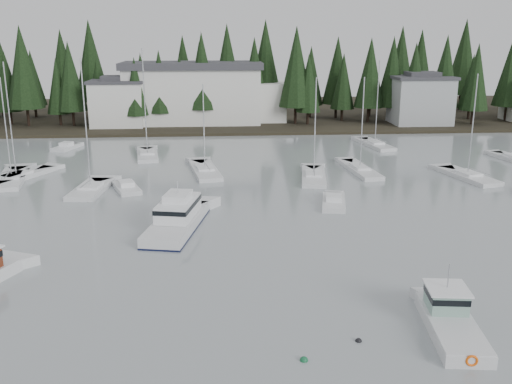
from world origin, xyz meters
TOP-DOWN VIEW (x-y plane):
  - far_shore_land at (0.00, 97.00)m, footprint 240.00×54.00m
  - conifer_treeline at (0.00, 86.00)m, footprint 200.00×22.00m
  - house_west at (-18.00, 79.00)m, footprint 9.54×7.42m
  - house_east_a at (36.00, 78.00)m, footprint 10.60×8.48m
  - harbor_inn at (-2.96, 82.34)m, footprint 29.50×11.50m
  - cabin_cruiser_center at (-4.39, 24.28)m, footprint 5.54×11.40m
  - lobster_boat_teal at (12.13, 5.36)m, footprint 3.47×7.59m
  - sailboat_0 at (-10.35, 54.47)m, footprint 3.86×9.16m
  - sailboat_2 at (10.35, 40.82)m, footprint 4.06×9.65m
  - sailboat_3 at (-14.38, 36.87)m, footprint 3.86×8.45m
  - sailboat_4 at (-24.44, 42.33)m, footprint 4.74×11.00m
  - sailboat_5 at (16.58, 43.85)m, footprint 3.42×10.36m
  - sailboat_8 at (-2.34, 44.75)m, footprint 4.42×10.81m
  - sailboat_9 at (28.31, 39.70)m, footprint 4.73×9.49m
  - sailboat_11 at (22.87, 59.86)m, footprint 4.07×9.71m
  - sailboat_12 at (-24.04, 42.74)m, footprint 7.05×10.96m
  - runabout_1 at (10.53, 30.11)m, footprint 3.33×6.29m
  - runabout_3 at (-22.73, 60.70)m, footprint 3.66×5.61m
  - runabout_4 at (-10.61, 37.02)m, footprint 3.88×5.79m
  - mooring_buoy_green at (3.38, 2.79)m, footprint 0.44×0.44m
  - mooring_buoy_dark at (6.66, 4.47)m, footprint 0.37×0.37m

SIDE VIEW (x-z plane):
  - far_shore_land at x=0.00m, z-range -0.50..0.50m
  - conifer_treeline at x=0.00m, z-range -10.00..10.00m
  - mooring_buoy_green at x=3.38m, z-range -0.22..0.22m
  - mooring_buoy_dark at x=6.66m, z-range -0.19..0.19m
  - sailboat_8 at x=-2.34m, z-range -5.52..5.62m
  - sailboat_4 at x=-24.44m, z-range -6.06..6.17m
  - sailboat_5 at x=16.58m, z-range -5.90..6.02m
  - sailboat_2 at x=10.35m, z-range -6.01..6.13m
  - sailboat_9 at x=28.31m, z-range -6.20..6.33m
  - sailboat_12 at x=-24.04m, z-range -6.86..7.00m
  - sailboat_11 at x=22.87m, z-range -6.49..6.64m
  - sailboat_3 at x=-14.38m, z-range -7.21..7.38m
  - sailboat_0 at x=-10.35m, z-range -7.39..7.58m
  - runabout_4 at x=-10.61m, z-range -0.58..0.84m
  - runabout_1 at x=10.53m, z-range -0.58..0.84m
  - runabout_3 at x=-22.73m, z-range -0.58..0.84m
  - lobster_boat_teal at x=12.13m, z-range -1.55..2.52m
  - cabin_cruiser_center at x=-4.39m, z-range -1.65..3.06m
  - house_west at x=-18.00m, z-range 0.28..9.03m
  - house_east_a at x=36.00m, z-range 0.28..9.53m
  - harbor_inn at x=-2.96m, z-range 0.33..11.23m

